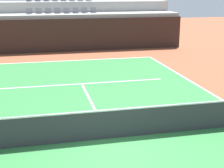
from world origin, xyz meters
name	(u,v)px	position (x,y,z in m)	size (l,w,h in m)	color
ground_plane	(110,139)	(0.00, 0.00, 0.00)	(80.00, 80.00, 0.00)	brown
court_surface	(110,138)	(0.00, 0.00, 0.01)	(11.00, 24.00, 0.01)	#2D7238
baseline_far	(70,61)	(0.00, 11.95, 0.01)	(11.00, 0.10, 0.00)	white
service_line_far	(82,84)	(0.00, 6.40, 0.01)	(8.26, 0.10, 0.00)	white
centre_service_line	(93,105)	(0.00, 3.20, 0.01)	(0.10, 6.40, 0.00)	white
back_wall	(65,35)	(0.00, 15.38, 1.20)	(18.02, 0.30, 2.41)	black
stands_tier_lower	(63,31)	(0.00, 16.73, 1.33)	(18.02, 2.40, 2.66)	#9E9E99
stands_tier_upper	(60,23)	(0.00, 19.13, 1.74)	(18.02, 2.40, 3.48)	#9E9E99
seating_row_lower	(62,12)	(0.00, 16.82, 2.78)	(5.30, 0.44, 0.44)	slate
seating_row_upper	(59,0)	(0.00, 19.22, 3.61)	(5.30, 0.44, 0.44)	slate
tennis_net	(110,124)	(0.00, 0.00, 0.51)	(11.08, 0.08, 1.07)	black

